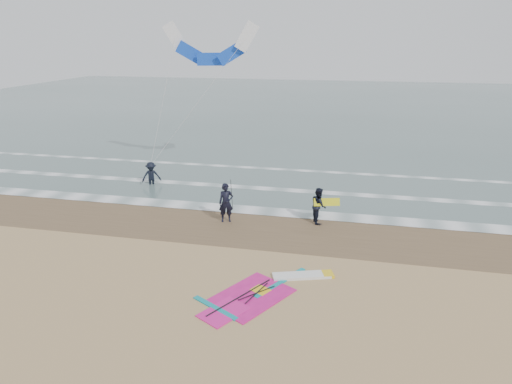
% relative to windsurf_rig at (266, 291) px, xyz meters
% --- Properties ---
extents(ground, '(120.00, 120.00, 0.00)m').
position_rel_windsurf_rig_xyz_m(ground, '(-0.36, -0.19, -0.03)').
color(ground, tan).
rests_on(ground, ground).
extents(sea_water, '(120.00, 80.00, 0.02)m').
position_rel_windsurf_rig_xyz_m(sea_water, '(-0.36, 47.81, -0.02)').
color(sea_water, '#47605E').
rests_on(sea_water, ground).
extents(wet_sand_band, '(120.00, 5.00, 0.01)m').
position_rel_windsurf_rig_xyz_m(wet_sand_band, '(-0.36, 5.81, -0.03)').
color(wet_sand_band, brown).
rests_on(wet_sand_band, ground).
extents(foam_waterline, '(120.00, 9.15, 0.02)m').
position_rel_windsurf_rig_xyz_m(foam_waterline, '(-0.36, 10.25, -0.00)').
color(foam_waterline, white).
rests_on(foam_waterline, ground).
extents(windsurf_rig, '(4.93, 4.67, 0.12)m').
position_rel_windsurf_rig_xyz_m(windsurf_rig, '(0.00, 0.00, 0.00)').
color(windsurf_rig, white).
rests_on(windsurf_rig, ground).
extents(person_standing, '(0.86, 0.71, 2.02)m').
position_rel_windsurf_rig_xyz_m(person_standing, '(-3.27, 6.25, 0.98)').
color(person_standing, black).
rests_on(person_standing, ground).
extents(person_walking, '(0.94, 1.06, 1.84)m').
position_rel_windsurf_rig_xyz_m(person_walking, '(1.32, 7.11, 0.89)').
color(person_walking, black).
rests_on(person_walking, ground).
extents(person_wading, '(1.38, 1.22, 1.86)m').
position_rel_windsurf_rig_xyz_m(person_wading, '(-9.56, 11.09, 0.90)').
color(person_wading, black).
rests_on(person_wading, ground).
extents(held_pole, '(0.17, 0.86, 1.82)m').
position_rel_windsurf_rig_xyz_m(held_pole, '(-2.97, 6.25, 1.45)').
color(held_pole, black).
rests_on(held_pole, ground).
extents(carried_kiteboard, '(1.30, 0.51, 0.39)m').
position_rel_windsurf_rig_xyz_m(carried_kiteboard, '(1.72, 7.01, 1.13)').
color(carried_kiteboard, yellow).
rests_on(carried_kiteboard, ground).
extents(surf_kite, '(6.31, 3.96, 8.69)m').
position_rel_windsurf_rig_xyz_m(surf_kite, '(-6.52, 14.69, 8.24)').
color(surf_kite, white).
rests_on(surf_kite, ground).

